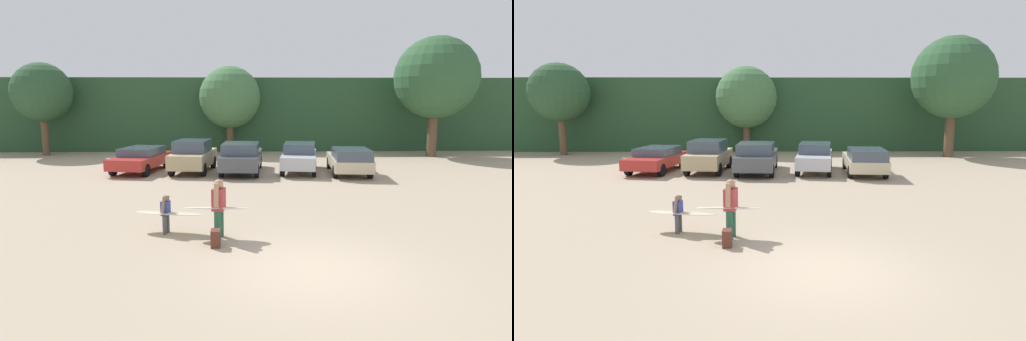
# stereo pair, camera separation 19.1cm
# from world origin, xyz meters

# --- Properties ---
(ground_plane) EXTENTS (120.00, 120.00, 0.00)m
(ground_plane) POSITION_xyz_m (0.00, 0.00, 0.00)
(ground_plane) COLOR tan
(hillside_ridge) EXTENTS (108.00, 12.00, 5.36)m
(hillside_ridge) POSITION_xyz_m (0.00, 28.68, 2.68)
(hillside_ridge) COLOR #284C2D
(hillside_ridge) RESTS_ON ground_plane
(tree_left) EXTENTS (3.95, 3.95, 6.25)m
(tree_left) POSITION_xyz_m (-15.15, 20.83, 4.25)
(tree_left) COLOR brown
(tree_left) RESTS_ON ground_plane
(tree_ridge_back) EXTENTS (4.34, 4.34, 6.12)m
(tree_ridge_back) POSITION_xyz_m (-2.56, 21.96, 3.94)
(tree_ridge_back) COLOR brown
(tree_ridge_back) RESTS_ON ground_plane
(tree_center_left) EXTENTS (5.33, 5.33, 7.88)m
(tree_center_left) POSITION_xyz_m (11.02, 19.51, 5.19)
(tree_center_left) COLOR brown
(tree_center_left) RESTS_ON ground_plane
(parked_car_red) EXTENTS (2.70, 4.68, 1.28)m
(parked_car_red) POSITION_xyz_m (-7.01, 13.79, 0.71)
(parked_car_red) COLOR #B72D28
(parked_car_red) RESTS_ON ground_plane
(parked_car_tan) EXTENTS (2.25, 4.22, 1.69)m
(parked_car_tan) POSITION_xyz_m (-4.24, 13.51, 0.88)
(parked_car_tan) COLOR tan
(parked_car_tan) RESTS_ON ground_plane
(parked_car_dark_gray) EXTENTS (2.29, 4.86, 1.61)m
(parked_car_dark_gray) POSITION_xyz_m (-1.70, 13.17, 0.84)
(parked_car_dark_gray) COLOR #4C4F54
(parked_car_dark_gray) RESTS_ON ground_plane
(parked_car_silver) EXTENTS (2.41, 4.58, 1.52)m
(parked_car_silver) POSITION_xyz_m (1.36, 13.48, 0.81)
(parked_car_silver) COLOR silver
(parked_car_silver) RESTS_ON ground_plane
(parked_car_champagne) EXTENTS (2.29, 4.64, 1.37)m
(parked_car_champagne) POSITION_xyz_m (3.81, 12.62, 0.74)
(parked_car_champagne) COLOR beige
(parked_car_champagne) RESTS_ON ground_plane
(person_adult) EXTENTS (0.38, 0.61, 1.63)m
(person_adult) POSITION_xyz_m (-2.25, 2.37, 0.92)
(person_adult) COLOR #26593F
(person_adult) RESTS_ON ground_plane
(person_child) EXTENTS (0.26, 0.51, 1.10)m
(person_child) POSITION_xyz_m (-3.78, 2.85, 0.62)
(person_child) COLOR #4C4C51
(person_child) RESTS_ON ground_plane
(surfboard_white) EXTENTS (1.85, 0.61, 0.19)m
(surfboard_white) POSITION_xyz_m (-2.31, 2.41, 0.83)
(surfboard_white) COLOR white
(surfboard_cream) EXTENTS (2.16, 1.03, 0.14)m
(surfboard_cream) POSITION_xyz_m (-3.67, 2.91, 0.57)
(surfboard_cream) COLOR beige
(backpack_dropped) EXTENTS (0.24, 0.34, 0.45)m
(backpack_dropped) POSITION_xyz_m (-2.29, 1.64, 0.22)
(backpack_dropped) COLOR #592D23
(backpack_dropped) RESTS_ON ground_plane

